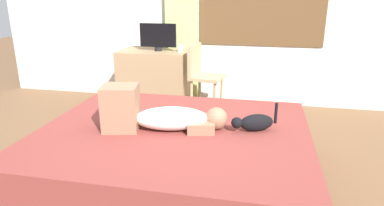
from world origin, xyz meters
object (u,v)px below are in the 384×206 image
object	(u,v)px
cat	(254,122)
cup	(180,48)
tv_monitor	(158,37)
person_lying	(159,115)
bed	(174,157)
chair_by_desk	(202,73)
desk	(155,78)

from	to	relation	value
cat	cup	distance (m)	2.09
cat	tv_monitor	xyz separation A→B (m)	(-1.31, 1.83, 0.38)
cat	cup	xyz separation A→B (m)	(-1.01, 1.81, 0.24)
person_lying	bed	bearing A→B (deg)	11.78
bed	cat	world-z (taller)	cat
bed	cat	size ratio (longest dim) A/B	6.19
tv_monitor	chair_by_desk	distance (m)	0.75
cat	cup	bearing A→B (deg)	119.17
bed	cup	distance (m)	2.01
person_lying	chair_by_desk	xyz separation A→B (m)	(0.01, 1.78, -0.08)
cat	chair_by_desk	distance (m)	1.81
cat	cup	size ratio (longest dim) A/B	3.84
desk	chair_by_desk	distance (m)	0.70
person_lying	tv_monitor	world-z (taller)	tv_monitor
person_lying	cup	bearing A→B (deg)	98.85
person_lying	chair_by_desk	world-z (taller)	chair_by_desk
person_lying	tv_monitor	size ratio (longest dim) A/B	1.96
person_lying	desk	size ratio (longest dim) A/B	1.05
bed	person_lying	bearing A→B (deg)	-168.22
desk	person_lying	bearing A→B (deg)	-71.30
tv_monitor	person_lying	bearing A→B (deg)	-72.94
person_lying	cat	distance (m)	0.72
cup	cat	bearing A→B (deg)	-60.83
chair_by_desk	cat	bearing A→B (deg)	-67.24
bed	desk	world-z (taller)	desk
bed	person_lying	distance (m)	0.37
person_lying	desk	bearing A→B (deg)	108.70
person_lying	chair_by_desk	bearing A→B (deg)	89.66
bed	tv_monitor	world-z (taller)	tv_monitor
cat	tv_monitor	size ratio (longest dim) A/B	0.70
tv_monitor	cup	bearing A→B (deg)	-5.04
desk	chair_by_desk	size ratio (longest dim) A/B	1.05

